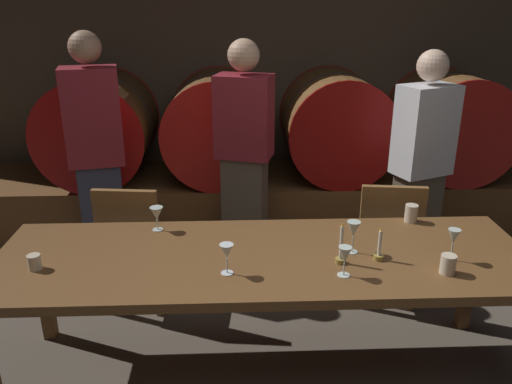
# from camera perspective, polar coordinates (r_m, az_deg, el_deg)

# --- Properties ---
(back_wall) EXTENTS (6.88, 0.24, 2.86)m
(back_wall) POSITION_cam_1_polar(r_m,az_deg,el_deg) (4.86, 1.60, 14.36)
(back_wall) COLOR brown
(back_wall) RESTS_ON ground
(barrel_shelf) EXTENTS (6.20, 0.90, 0.52)m
(barrel_shelf) POSITION_cam_1_polar(r_m,az_deg,el_deg) (4.62, 1.92, -1.03)
(barrel_shelf) COLOR brown
(barrel_shelf) RESTS_ON ground
(wine_barrel_far_left) EXTENTS (0.88, 0.89, 0.88)m
(wine_barrel_far_left) POSITION_cam_1_polar(r_m,az_deg,el_deg) (4.54, -16.80, 6.83)
(wine_barrel_far_left) COLOR #513319
(wine_barrel_far_left) RESTS_ON barrel_shelf
(wine_barrel_center_left) EXTENTS (0.88, 0.89, 0.88)m
(wine_barrel_center_left) POSITION_cam_1_polar(r_m,az_deg,el_deg) (4.40, -4.17, 7.24)
(wine_barrel_center_left) COLOR brown
(wine_barrel_center_left) RESTS_ON barrel_shelf
(wine_barrel_center_right) EXTENTS (0.88, 0.89, 0.88)m
(wine_barrel_center_right) POSITION_cam_1_polar(r_m,az_deg,el_deg) (4.48, 8.69, 7.31)
(wine_barrel_center_right) COLOR brown
(wine_barrel_center_right) RESTS_ON barrel_shelf
(wine_barrel_far_right) EXTENTS (0.88, 0.89, 0.88)m
(wine_barrel_far_right) POSITION_cam_1_polar(r_m,az_deg,el_deg) (4.76, 20.37, 7.05)
(wine_barrel_far_right) COLOR brown
(wine_barrel_far_right) RESTS_ON barrel_shelf
(dining_table) EXTENTS (2.75, 0.87, 0.74)m
(dining_table) POSITION_cam_1_polar(r_m,az_deg,el_deg) (2.70, 0.80, -8.07)
(dining_table) COLOR brown
(dining_table) RESTS_ON ground
(chair_left) EXTENTS (0.44, 0.44, 0.88)m
(chair_left) POSITION_cam_1_polar(r_m,az_deg,el_deg) (3.47, -13.27, -5.23)
(chair_left) COLOR brown
(chair_left) RESTS_ON ground
(chair_right) EXTENTS (0.45, 0.45, 0.88)m
(chair_right) POSITION_cam_1_polar(r_m,az_deg,el_deg) (3.54, 14.19, -4.75)
(chair_right) COLOR brown
(chair_right) RESTS_ON ground
(guest_left) EXTENTS (0.42, 0.32, 1.77)m
(guest_left) POSITION_cam_1_polar(r_m,az_deg,el_deg) (3.85, -17.05, 3.81)
(guest_left) COLOR #33384C
(guest_left) RESTS_ON ground
(guest_center) EXTENTS (0.43, 0.34, 1.72)m
(guest_center) POSITION_cam_1_polar(r_m,az_deg,el_deg) (3.68, -1.28, 3.53)
(guest_center) COLOR brown
(guest_center) RESTS_ON ground
(guest_right) EXTENTS (0.44, 0.37, 1.65)m
(guest_right) POSITION_cam_1_polar(r_m,az_deg,el_deg) (3.81, 17.64, 2.56)
(guest_right) COLOR brown
(guest_right) RESTS_ON ground
(candle_left) EXTENTS (0.05, 0.05, 0.22)m
(candle_left) POSITION_cam_1_polar(r_m,az_deg,el_deg) (2.60, 9.30, -6.46)
(candle_left) COLOR olive
(candle_left) RESTS_ON dining_table
(candle_right) EXTENTS (0.05, 0.05, 0.18)m
(candle_right) POSITION_cam_1_polar(r_m,az_deg,el_deg) (2.68, 13.37, -6.31)
(candle_right) COLOR olive
(candle_right) RESTS_ON dining_table
(wine_glass_far_left) EXTENTS (0.07, 0.07, 0.14)m
(wine_glass_far_left) POSITION_cam_1_polar(r_m,az_deg,el_deg) (2.95, -10.85, -2.39)
(wine_glass_far_left) COLOR silver
(wine_glass_far_left) RESTS_ON dining_table
(wine_glass_left) EXTENTS (0.07, 0.07, 0.15)m
(wine_glass_left) POSITION_cam_1_polar(r_m,az_deg,el_deg) (2.46, -3.24, -6.64)
(wine_glass_left) COLOR white
(wine_glass_left) RESTS_ON dining_table
(wine_glass_center_left) EXTENTS (0.06, 0.06, 0.15)m
(wine_glass_center_left) POSITION_cam_1_polar(r_m,az_deg,el_deg) (2.48, 9.73, -6.95)
(wine_glass_center_left) COLOR silver
(wine_glass_center_left) RESTS_ON dining_table
(wine_glass_center_right) EXTENTS (0.07, 0.07, 0.17)m
(wine_glass_center_right) POSITION_cam_1_polar(r_m,az_deg,el_deg) (2.69, 10.66, -4.13)
(wine_glass_center_right) COLOR silver
(wine_glass_center_right) RESTS_ON dining_table
(wine_glass_right) EXTENTS (0.06, 0.06, 0.17)m
(wine_glass_right) POSITION_cam_1_polar(r_m,az_deg,el_deg) (2.75, 20.88, -4.72)
(wine_glass_right) COLOR silver
(wine_glass_right) RESTS_ON dining_table
(cup_left) EXTENTS (0.06, 0.06, 0.08)m
(cup_left) POSITION_cam_1_polar(r_m,az_deg,el_deg) (2.74, -23.17, -7.09)
(cup_left) COLOR beige
(cup_left) RESTS_ON dining_table
(cup_center) EXTENTS (0.07, 0.07, 0.09)m
(cup_center) POSITION_cam_1_polar(r_m,az_deg,el_deg) (2.65, 20.34, -7.45)
(cup_center) COLOR beige
(cup_center) RESTS_ON dining_table
(cup_right) EXTENTS (0.07, 0.07, 0.10)m
(cup_right) POSITION_cam_1_polar(r_m,az_deg,el_deg) (3.16, 16.68, -2.25)
(cup_right) COLOR beige
(cup_right) RESTS_ON dining_table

